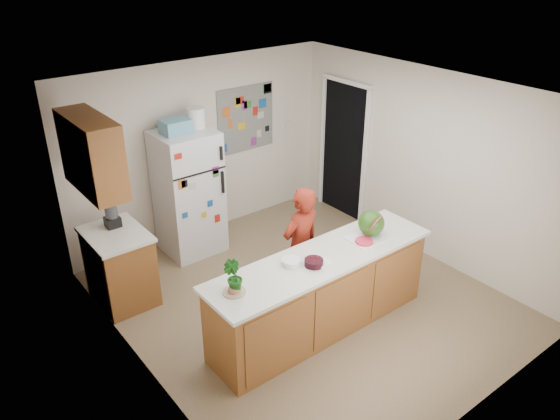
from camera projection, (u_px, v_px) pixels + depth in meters
floor at (304, 300)px, 6.56m from camera, size 4.00×4.50×0.02m
wall_back at (201, 149)px, 7.58m from camera, size 4.00×0.02×2.50m
wall_left at (136, 268)px, 4.89m from camera, size 0.02×4.50×2.50m
wall_right at (424, 164)px, 7.09m from camera, size 0.02×4.50×2.50m
ceiling at (309, 93)px, 5.42m from camera, size 4.00×4.50×0.02m
doorway at (344, 150)px, 8.20m from camera, size 0.03×0.85×2.04m
peninsula_base at (321, 295)px, 5.90m from camera, size 2.60×0.62×0.88m
peninsula_top at (322, 258)px, 5.69m from camera, size 2.68×0.70×0.04m
side_counter_base at (120, 268)px, 6.39m from camera, size 0.60×0.80×0.86m
side_counter_top at (115, 235)px, 6.18m from camera, size 0.64×0.84×0.04m
upper_cabinets at (92, 154)px, 5.61m from camera, size 0.35×1.00×0.80m
refrigerator at (188, 193)px, 7.25m from camera, size 0.75×0.70×1.70m
fridge_top_bin at (176, 126)px, 6.77m from camera, size 0.35×0.28×0.18m
photo_collage at (246, 119)px, 7.84m from camera, size 0.95×0.01×0.95m
person at (301, 246)px, 6.25m from camera, size 0.56×0.39×1.46m
blender_appliance at (111, 212)px, 6.23m from camera, size 0.14×0.14×0.38m
cutting_board at (368, 238)px, 6.03m from camera, size 0.46×0.36×0.01m
watermelon at (371, 223)px, 6.00m from camera, size 0.29×0.29×0.29m
watermelon_slice at (364, 241)px, 5.92m from camera, size 0.19×0.19×0.02m
cherry_bowl at (314, 263)px, 5.51m from camera, size 0.23×0.23×0.07m
white_bowl at (291, 262)px, 5.53m from camera, size 0.22×0.22×0.06m
cobalt_bowl at (312, 264)px, 5.51m from camera, size 0.15×0.15×0.05m
plate at (234, 292)px, 5.11m from camera, size 0.26×0.26×0.02m
paper_towel at (323, 262)px, 5.56m from camera, size 0.18×0.16×0.02m
keys at (379, 240)px, 5.98m from camera, size 0.09×0.06×0.01m
potted_plant at (233, 277)px, 5.05m from camera, size 0.21×0.23×0.33m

